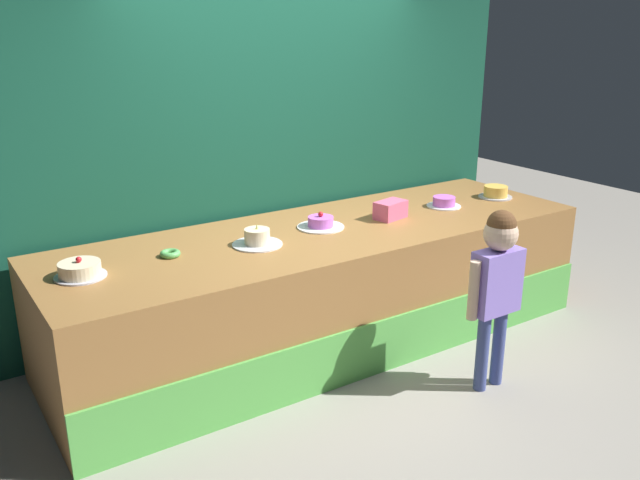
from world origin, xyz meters
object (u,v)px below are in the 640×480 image
pink_box (390,210)px  cake_far_right (496,192)px  cake_far_left (80,270)px  child_figure (497,276)px  cake_center (321,223)px  donut (170,254)px  cake_left (257,239)px  cake_right (444,202)px

pink_box → cake_far_right: bearing=-0.1°
cake_far_right → cake_far_left: bearing=179.0°
child_figure → cake_center: 1.30m
pink_box → cake_far_right: size_ratio=0.87×
cake_far_right → donut: bearing=177.9°
pink_box → cake_center: size_ratio=0.71×
cake_far_right → cake_left: bearing=179.9°
donut → cake_far_right: bearing=-2.1°
cake_left → pink_box: bearing=0.0°
cake_center → cake_far_right: bearing=-3.3°
child_figure → donut: 2.02m
cake_far_left → cake_far_right: cake_far_left is taller
cake_center → cake_right: size_ratio=1.25×
donut → cake_center: 1.11m
child_figure → pink_box: bearing=87.3°
donut → cake_right: size_ratio=0.47×
cake_center → child_figure: bearing=-67.0°
cake_far_left → cake_right: (2.79, -0.04, -0.01)m
pink_box → donut: size_ratio=1.88×
pink_box → cake_center: (-0.56, 0.09, -0.03)m
child_figure → cake_far_left: 2.47m
cake_left → cake_far_right: 2.23m
cake_left → cake_right: bearing=0.7°
cake_left → cake_far_right: bearing=-0.1°
pink_box → cake_left: bearing=-180.0°
pink_box → donut: (-1.67, 0.10, -0.05)m
pink_box → child_figure: bearing=-92.7°
cake_left → cake_center: (0.56, 0.09, -0.01)m
pink_box → cake_right: pink_box is taller
child_figure → cake_center: size_ratio=3.51×
pink_box → donut: pink_box is taller
cake_far_right → cake_center: bearing=176.7°
pink_box → cake_left: (-1.11, -0.00, -0.02)m
donut → child_figure: bearing=-36.5°
cake_center → cake_right: cake_center is taller
cake_far_left → cake_center: bearing=1.3°
cake_center → cake_far_right: size_ratio=1.22×
cake_far_left → cake_left: cake_left is taller
cake_far_right → pink_box: bearing=179.9°
cake_center → cake_far_left: bearing=-178.7°
pink_box → cake_center: bearing=170.6°
cake_right → cake_far_right: 0.56m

